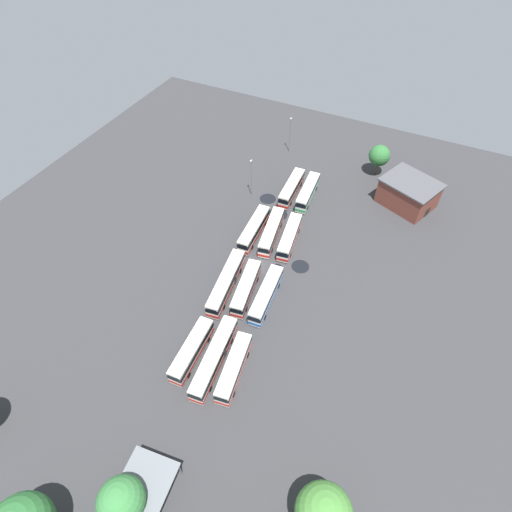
# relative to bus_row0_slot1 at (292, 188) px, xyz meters

# --- Properties ---
(ground_plane) EXTENTS (126.24, 126.24, 0.00)m
(ground_plane) POSITION_rel_bus_row0_slot1_xyz_m (23.33, 2.83, -1.91)
(ground_plane) COLOR #333335
(bus_row0_slot1) EXTENTS (12.22, 3.19, 3.62)m
(bus_row0_slot1) POSITION_rel_bus_row0_slot1_xyz_m (0.00, 0.00, 0.00)
(bus_row0_slot1) COLOR silver
(bus_row0_slot1) RESTS_ON ground_plane
(bus_row0_slot2) EXTENTS (11.95, 3.45, 3.62)m
(bus_row0_slot2) POSITION_rel_bus_row0_slot1_xyz_m (-0.27, 3.91, -0.00)
(bus_row0_slot2) COLOR silver
(bus_row0_slot2) RESTS_ON ground_plane
(bus_row1_slot0) EXTENTS (12.64, 3.31, 3.62)m
(bus_row1_slot0) POSITION_rel_bus_row0_slot1_xyz_m (16.25, -1.86, 0.00)
(bus_row1_slot0) COLOR silver
(bus_row1_slot0) RESTS_ON ground_plane
(bus_row1_slot1) EXTENTS (12.82, 4.54, 3.62)m
(bus_row1_slot1) POSITION_rel_bus_row0_slot1_xyz_m (15.37, 1.80, 0.00)
(bus_row1_slot1) COLOR silver
(bus_row1_slot1) RESTS_ON ground_plane
(bus_row1_slot2) EXTENTS (12.02, 4.19, 3.62)m
(bus_row1_slot2) POSITION_rel_bus_row0_slot1_xyz_m (15.08, 5.83, -0.00)
(bus_row1_slot2) COLOR silver
(bus_row1_slot2) RESTS_ON ground_plane
(bus_row2_slot0) EXTENTS (14.93, 4.50, 3.62)m
(bus_row2_slot0) POSITION_rel_bus_row0_slot1_xyz_m (31.42, -0.20, 0.00)
(bus_row2_slot0) COLOR silver
(bus_row2_slot0) RESTS_ON ground_plane
(bus_row2_slot1) EXTENTS (12.02, 4.38, 3.62)m
(bus_row2_slot1) POSITION_rel_bus_row0_slot1_xyz_m (31.01, 3.75, -0.00)
(bus_row2_slot1) COLOR silver
(bus_row2_slot1) RESTS_ON ground_plane
(bus_row2_slot2) EXTENTS (12.57, 3.51, 3.62)m
(bus_row2_slot2) POSITION_rel_bus_row0_slot1_xyz_m (30.81, 7.79, 0.00)
(bus_row2_slot2) COLOR silver
(bus_row2_slot2) RESTS_ON ground_plane
(bus_row3_slot0) EXTENTS (11.64, 3.15, 3.62)m
(bus_row3_slot0) POSITION_rel_bus_row0_slot1_xyz_m (46.53, 1.56, -0.00)
(bus_row3_slot0) COLOR silver
(bus_row3_slot0) RESTS_ON ground_plane
(bus_row3_slot1) EXTENTS (14.91, 4.08, 3.62)m
(bus_row3_slot1) POSITION_rel_bus_row0_slot1_xyz_m (46.02, 5.58, 0.00)
(bus_row3_slot1) COLOR silver
(bus_row3_slot1) RESTS_ON ground_plane
(bus_row3_slot2) EXTENTS (11.82, 4.17, 3.62)m
(bus_row3_slot2) POSITION_rel_bus_row0_slot1_xyz_m (46.25, 9.28, -0.00)
(bus_row3_slot2) COLOR silver
(bus_row3_slot2) RESTS_ON ground_plane
(depot_building) EXTENTS (13.25, 14.50, 6.31)m
(depot_building) POSITION_rel_bus_row0_slot1_xyz_m (-8.43, 25.04, 1.27)
(depot_building) COLOR brown
(depot_building) RESTS_ON ground_plane
(maintenance_shelter) EXTENTS (8.71, 7.56, 4.13)m
(maintenance_shelter) POSITION_rel_bus_row0_slot1_xyz_m (66.67, 7.15, 2.01)
(maintenance_shelter) COLOR slate
(maintenance_shelter) RESTS_ON ground_plane
(lamp_post_near_entrance) EXTENTS (0.56, 0.28, 9.63)m
(lamp_post_near_entrance) POSITION_rel_bus_row0_slot1_xyz_m (4.18, -8.46, 3.33)
(lamp_post_near_entrance) COLOR slate
(lamp_post_near_entrance) RESTS_ON ground_plane
(lamp_post_far_corner) EXTENTS (0.56, 0.28, 9.54)m
(lamp_post_far_corner) POSITION_rel_bus_row0_slot1_xyz_m (-16.51, -7.54, 3.28)
(lamp_post_far_corner) COLOR slate
(lamp_post_far_corner) RESTS_ON ground_plane
(tree_east_edge) EXTENTS (5.05, 5.05, 7.86)m
(tree_east_edge) POSITION_rel_bus_row0_slot1_xyz_m (-16.69, 15.73, 3.40)
(tree_east_edge) COLOR brown
(tree_east_edge) RESTS_ON ground_plane
(tree_west_edge) EXTENTS (5.96, 5.96, 8.67)m
(tree_west_edge) POSITION_rel_bus_row0_slot1_xyz_m (69.42, 6.24, 3.77)
(tree_west_edge) COLOR brown
(tree_west_edge) RESTS_ON ground_plane
(puddle_front_lane) EXTENTS (2.44, 2.44, 0.01)m
(puddle_front_lane) POSITION_rel_bus_row0_slot1_xyz_m (22.58, 6.35, -1.90)
(puddle_front_lane) COLOR black
(puddle_front_lane) RESTS_ON ground_plane
(puddle_centre_drain) EXTENTS (4.39, 4.39, 0.01)m
(puddle_centre_drain) POSITION_rel_bus_row0_slot1_xyz_m (7.85, 0.03, -1.90)
(puddle_centre_drain) COLOR black
(puddle_centre_drain) RESTS_ON ground_plane
(puddle_near_shelter) EXTENTS (3.81, 3.81, 0.01)m
(puddle_near_shelter) POSITION_rel_bus_row0_slot1_xyz_m (3.87, -4.32, -1.90)
(puddle_near_shelter) COLOR black
(puddle_near_shelter) RESTS_ON ground_plane
(puddle_back_corner) EXTENTS (3.60, 3.60, 0.01)m
(puddle_back_corner) POSITION_rel_bus_row0_slot1_xyz_m (20.08, 10.40, -1.90)
(puddle_back_corner) COLOR black
(puddle_back_corner) RESTS_ON ground_plane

